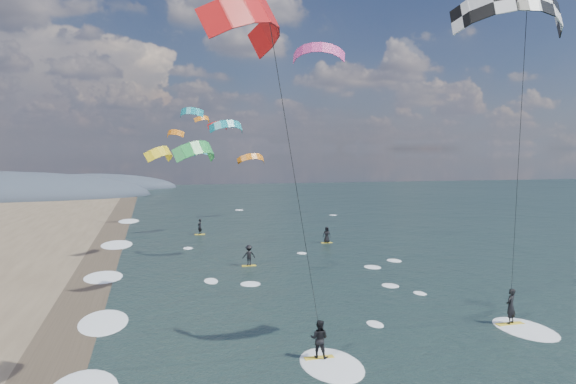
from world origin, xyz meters
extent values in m
cube|color=#382D23|center=(-12.00, 10.00, 0.00)|extent=(3.00, 240.00, 0.00)
ellipsoid|color=#3D4756|center=(-22.00, 120.00, 0.00)|extent=(40.00, 18.00, 7.00)
cube|color=yellow|center=(10.39, 9.53, 0.03)|extent=(1.51, 0.45, 0.06)
imported|color=black|center=(10.39, 9.53, 1.00)|extent=(0.81, 0.73, 1.86)
ellipsoid|color=white|center=(10.69, 8.73, 0.00)|extent=(2.60, 4.20, 0.12)
cylinder|color=black|center=(8.39, 6.53, 8.12)|extent=(0.02, 0.02, 15.43)
cube|color=yellow|center=(-0.73, 7.32, 0.03)|extent=(1.32, 0.41, 0.06)
imported|color=black|center=(-0.73, 7.32, 0.90)|extent=(1.02, 0.96, 1.68)
ellipsoid|color=white|center=(-0.43, 6.52, 0.00)|extent=(2.60, 4.20, 0.12)
cylinder|color=black|center=(-2.48, 4.32, 7.32)|extent=(0.02, 0.02, 13.90)
cube|color=yellow|center=(-0.43, 27.37, 0.03)|extent=(1.10, 0.35, 0.05)
imported|color=black|center=(-0.43, 27.37, 0.86)|extent=(1.08, 0.66, 1.61)
cube|color=yellow|center=(8.81, 36.25, 0.03)|extent=(1.10, 0.35, 0.05)
imported|color=black|center=(8.81, 36.25, 0.82)|extent=(0.89, 0.78, 1.54)
cube|color=yellow|center=(-2.83, 44.63, 0.03)|extent=(1.10, 0.35, 0.05)
imported|color=black|center=(-2.83, 44.63, 0.88)|extent=(0.67, 0.72, 1.66)
ellipsoid|color=white|center=(-10.80, 15.00, 0.00)|extent=(2.40, 5.40, 0.11)
ellipsoid|color=white|center=(-10.80, 26.00, 0.00)|extent=(2.40, 5.40, 0.11)
ellipsoid|color=white|center=(-10.80, 40.00, 0.00)|extent=(2.40, 5.40, 0.11)
ellipsoid|color=white|center=(-10.80, 58.00, 0.00)|extent=(2.40, 5.40, 0.11)
camera|label=1|loc=(-7.73, -15.65, 9.19)|focal=35.00mm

